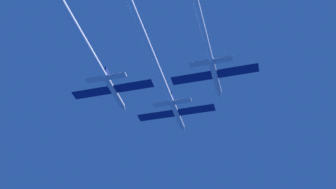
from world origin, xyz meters
TOP-DOWN VIEW (x-y plane):
  - jet_lead at (0.80, -19.25)m, footprint 20.38×67.17m
  - jet_left_wing at (-11.93, -34.56)m, footprint 20.38×71.71m

SIDE VIEW (x-z plane):
  - jet_lead at x=0.80m, z-range -1.47..1.90m
  - jet_left_wing at x=-11.93m, z-range -1.34..2.03m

